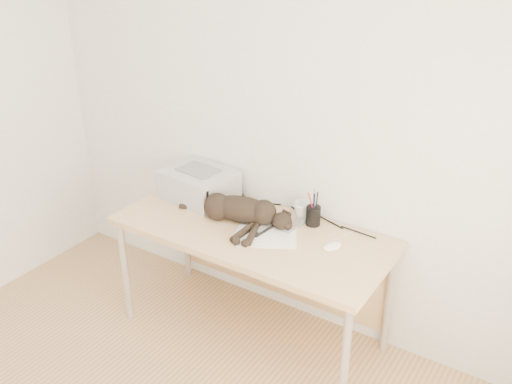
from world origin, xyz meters
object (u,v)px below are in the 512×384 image
Objects in this scene: printer at (199,184)px; mouse at (332,244)px; cat at (238,210)px; pen_cup at (313,215)px; desk at (260,243)px; mug at (302,210)px.

printer is 3.74× the size of mouse.
pen_cup is at bearing 16.31° from cat.
desk is 7.43× the size of pen_cup.
pen_cup is (0.77, 0.07, -0.03)m from printer.
mouse is (0.30, -0.21, -0.03)m from mug.
desk is 3.60× the size of printer.
desk is 0.32m from mug.
mug reaches higher than mouse.
pen_cup reaches higher than mouse.
cat is (0.39, -0.13, -0.02)m from printer.
mug is at bearing 157.74° from pen_cup.
mug is 0.50× the size of pen_cup.
printer is (-0.50, 0.08, 0.23)m from desk.
mug is at bearing 9.24° from printer.
printer is at bearing -170.76° from mug.
desk is 2.16× the size of cat.
mouse is (0.47, -0.01, 0.15)m from desk.
printer is 0.69m from mug.
desk is at bearing -149.92° from pen_cup.
desk is at bearing -9.46° from printer.
pen_cup is at bearing 30.08° from desk.
desk is 0.37m from pen_cup.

